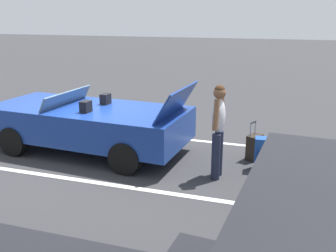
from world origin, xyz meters
name	(u,v)px	position (x,y,z in m)	size (l,w,h in m)	color
ground_plane	(90,150)	(0.00, 0.00, 0.00)	(80.00, 80.00, 0.00)	#333335
lot_line_near	(117,133)	(0.00, -1.30, 0.00)	(18.00, 0.12, 0.01)	silver
lot_line_mid	(51,176)	(0.00, 1.40, 0.00)	(18.00, 0.12, 0.01)	silver
convertible_car	(81,122)	(0.20, -0.01, 0.59)	(4.31, 2.04, 1.50)	navy
suitcase_large_black	(281,182)	(-3.90, 1.21, 0.37)	(0.52, 0.55, 0.74)	black
suitcase_medium_bright	(266,154)	(-3.59, -0.04, 0.31)	(0.42, 0.29, 0.62)	#1E479E
suitcase_small_carryon	(254,147)	(-3.35, -0.53, 0.25)	(0.31, 0.39, 0.77)	#2D2319
duffel_bag	(316,179)	(-4.44, 0.47, 0.16)	(0.71, 0.54, 0.34)	black
traveler_person	(218,127)	(-2.80, 0.52, 0.93)	(0.24, 0.61, 1.65)	#1E2338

